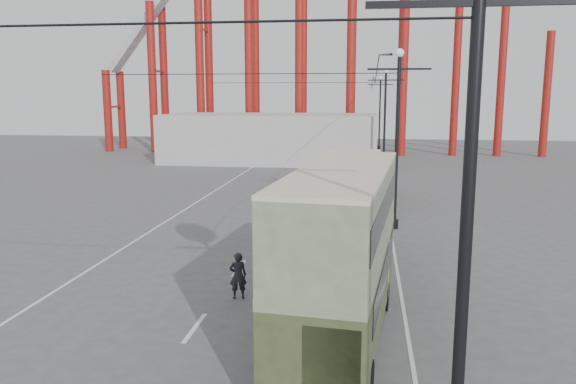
# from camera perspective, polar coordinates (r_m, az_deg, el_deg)

# --- Properties ---
(road_markings) EXTENTS (12.52, 120.00, 0.01)m
(road_markings) POSITION_cam_1_polar(r_m,az_deg,el_deg) (32.44, -0.91, -2.62)
(road_markings) COLOR silver
(road_markings) RESTS_ON ground
(lamp_post_near) EXTENTS (3.20, 0.44, 10.80)m
(lamp_post_near) POSITION_cam_1_polar(r_m,az_deg,el_deg) (8.76, 18.67, 14.89)
(lamp_post_near) COLOR black
(lamp_post_near) RESTS_ON ground
(lamp_post_mid) EXTENTS (3.20, 0.44, 9.32)m
(lamp_post_mid) POSITION_cam_1_polar(r_m,az_deg,el_deg) (29.72, 11.00, 5.16)
(lamp_post_mid) COLOR black
(lamp_post_mid) RESTS_ON ground
(lamp_post_far) EXTENTS (3.20, 0.44, 9.32)m
(lamp_post_far) POSITION_cam_1_polar(r_m,az_deg,el_deg) (51.66, 9.79, 7.12)
(lamp_post_far) COLOR black
(lamp_post_far) RESTS_ON ground
(lamp_post_distant) EXTENTS (3.20, 0.44, 9.32)m
(lamp_post_distant) POSITION_cam_1_polar(r_m,az_deg,el_deg) (73.64, 9.31, 7.91)
(lamp_post_distant) COLOR black
(lamp_post_distant) RESTS_ON ground
(fairground_shed) EXTENTS (22.00, 10.00, 5.00)m
(fairground_shed) POSITION_cam_1_polar(r_m,az_deg,el_deg) (59.62, -1.73, 5.51)
(fairground_shed) COLOR #A6A6A1
(fairground_shed) RESTS_ON ground
(double_decker_bus) EXTENTS (3.28, 9.55, 5.03)m
(double_decker_bus) POSITION_cam_1_polar(r_m,az_deg,el_deg) (15.93, 5.53, -5.47)
(double_decker_bus) COLOR #333E21
(double_decker_bus) RESTS_ON ground
(single_decker_green) EXTENTS (3.38, 10.80, 3.00)m
(single_decker_green) POSITION_cam_1_polar(r_m,az_deg,el_deg) (23.37, 5.67, -3.35)
(single_decker_green) COLOR #627555
(single_decker_green) RESTS_ON ground
(single_decker_cream) EXTENTS (2.76, 9.78, 3.02)m
(single_decker_cream) POSITION_cam_1_polar(r_m,az_deg,el_deg) (37.48, 7.42, 1.62)
(single_decker_cream) COLOR beige
(single_decker_cream) RESTS_ON ground
(pedestrian) EXTENTS (0.70, 0.57, 1.65)m
(pedestrian) POSITION_cam_1_polar(r_m,az_deg,el_deg) (19.75, -5.10, -8.45)
(pedestrian) COLOR black
(pedestrian) RESTS_ON ground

